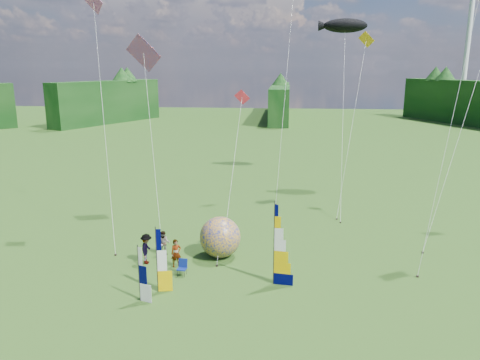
# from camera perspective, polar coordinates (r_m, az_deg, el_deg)

# --- Properties ---
(ground) EXTENTS (220.00, 220.00, 0.00)m
(ground) POSITION_cam_1_polar(r_m,az_deg,el_deg) (24.02, 1.49, -15.25)
(ground) COLOR #48682A
(ground) RESTS_ON ground
(treeline_ring) EXTENTS (210.00, 210.00, 8.00)m
(treeline_ring) POSITION_cam_1_polar(r_m,az_deg,el_deg) (22.35, 1.56, -6.25)
(treeline_ring) COLOR #274E1D
(treeline_ring) RESTS_ON ground
(turbine_right) EXTENTS (8.00, 1.20, 30.00)m
(turbine_right) POSITION_cam_1_polar(r_m,az_deg,el_deg) (130.47, 25.93, 13.96)
(turbine_right) COLOR silver
(turbine_right) RESTS_ON ground
(feather_banner_main) EXTENTS (1.24, 0.27, 4.55)m
(feather_banner_main) POSITION_cam_1_polar(r_m,az_deg,el_deg) (25.41, 4.16, -7.90)
(feather_banner_main) COLOR #00023E
(feather_banner_main) RESTS_ON ground
(side_banner_left) EXTENTS (0.98, 0.28, 3.50)m
(side_banner_left) POSITION_cam_1_polar(r_m,az_deg,el_deg) (25.09, -10.11, -9.68)
(side_banner_left) COLOR #E2B100
(side_banner_left) RESTS_ON ground
(side_banner_far) EXTENTS (0.87, 0.36, 2.93)m
(side_banner_far) POSITION_cam_1_polar(r_m,az_deg,el_deg) (24.47, -12.22, -11.15)
(side_banner_far) COLOR white
(side_banner_far) RESTS_ON ground
(bol_inflatable) EXTENTS (2.97, 2.97, 2.56)m
(bol_inflatable) POSITION_cam_1_polar(r_m,az_deg,el_deg) (29.27, -2.44, -6.97)
(bol_inflatable) COLOR navy
(bol_inflatable) RESTS_ON ground
(spectator_a) EXTENTS (0.73, 0.65, 1.69)m
(spectator_a) POSITION_cam_1_polar(r_m,az_deg,el_deg) (28.26, -7.80, -8.82)
(spectator_a) COLOR #66594C
(spectator_a) RESTS_ON ground
(spectator_b) EXTENTS (0.81, 0.47, 1.57)m
(spectator_b) POSITION_cam_1_polar(r_m,az_deg,el_deg) (30.05, -9.26, -7.60)
(spectator_b) COLOR #66594C
(spectator_b) RESTS_ON ground
(spectator_c) EXTENTS (0.50, 1.22, 1.86)m
(spectator_c) POSITION_cam_1_polar(r_m,az_deg,el_deg) (28.96, -11.33, -8.22)
(spectator_c) COLOR #66594C
(spectator_c) RESTS_ON ground
(spectator_d) EXTENTS (1.00, 0.92, 1.65)m
(spectator_d) POSITION_cam_1_polar(r_m,az_deg,el_deg) (31.02, -3.13, -6.65)
(spectator_d) COLOR #66594C
(spectator_d) RESTS_ON ground
(camp_chair) EXTENTS (0.60, 0.60, 0.95)m
(camp_chair) POSITION_cam_1_polar(r_m,az_deg,el_deg) (27.22, -7.10, -10.57)
(camp_chair) COLOR navy
(camp_chair) RESTS_ON ground
(kite_whale) EXTENTS (5.71, 17.42, 17.29)m
(kite_whale) POSITION_cam_1_polar(r_m,az_deg,el_deg) (41.38, 12.52, 9.32)
(kite_whale) COLOR black
(kite_whale) RESTS_ON ground
(kite_rainbow_delta) EXTENTS (9.91, 13.43, 15.09)m
(kite_rainbow_delta) POSITION_cam_1_polar(r_m,az_deg,el_deg) (35.64, -10.81, 6.95)
(kite_rainbow_delta) COLOR #F13818
(kite_rainbow_delta) RESTS_ON ground
(kite_parafoil) EXTENTS (9.66, 10.58, 18.99)m
(kite_parafoil) POSITION_cam_1_polar(r_m,az_deg,el_deg) (29.55, 24.62, 8.37)
(kite_parafoil) COLOR #A80013
(kite_parafoil) RESTS_ON ground
(small_kite_red) EXTENTS (3.72, 10.81, 10.11)m
(small_kite_red) POSITION_cam_1_polar(r_m,az_deg,el_deg) (37.15, -0.67, 3.58)
(small_kite_red) COLOR red
(small_kite_red) RESTS_ON ground
(small_kite_orange) EXTENTS (8.11, 10.37, 14.93)m
(small_kite_orange) POSITION_cam_1_polar(r_m,az_deg,el_deg) (39.18, 13.56, 7.29)
(small_kite_orange) COLOR #FFAA14
(small_kite_orange) RESTS_ON ground
(small_kite_yellow) EXTENTS (10.15, 12.01, 15.45)m
(small_kite_yellow) POSITION_cam_1_polar(r_m,az_deg,el_deg) (35.12, 25.31, 6.06)
(small_kite_yellow) COLOR yellow
(small_kite_yellow) RESTS_ON ground
(small_kite_pink) EXTENTS (8.86, 10.50, 17.32)m
(small_kite_pink) POSITION_cam_1_polar(r_m,az_deg,el_deg) (32.05, -16.33, 7.90)
(small_kite_pink) COLOR #CA538E
(small_kite_pink) RESTS_ON ground
(small_kite_green) EXTENTS (6.57, 14.16, 21.40)m
(small_kite_green) POSITION_cam_1_polar(r_m,az_deg,el_deg) (44.35, 5.65, 12.52)
(small_kite_green) COLOR green
(small_kite_green) RESTS_ON ground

